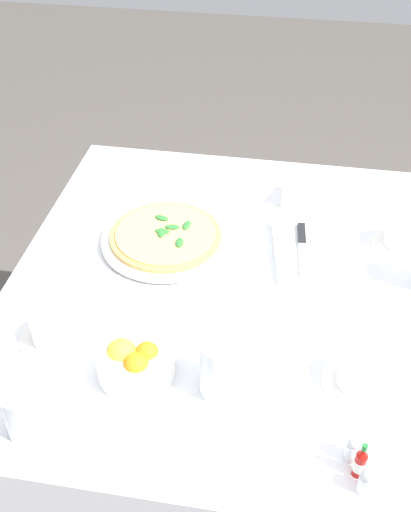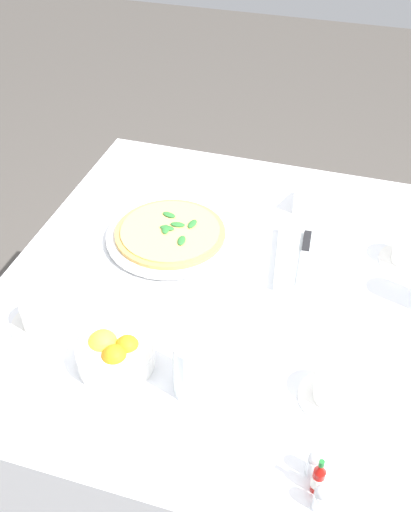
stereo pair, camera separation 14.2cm
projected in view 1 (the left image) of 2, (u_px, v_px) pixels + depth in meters
name	position (u px, v px, depth m)	size (l,w,h in m)	color
ground_plane	(237.00, 466.00, 1.86)	(8.00, 8.00, 0.00)	#4C4742
dining_table	(245.00, 326.00, 1.47)	(1.07, 1.07, 0.75)	white
pizza_plate	(166.00, 240.00, 1.48)	(0.31, 0.31, 0.02)	white
pizza	(166.00, 235.00, 1.47)	(0.27, 0.27, 0.02)	tan
coffee_cup_far_right	(358.00, 374.00, 1.14)	(0.13, 0.13, 0.06)	white
coffee_cup_center_back	(402.00, 236.00, 1.46)	(0.13, 0.13, 0.07)	white
coffee_cup_near_right	(51.00, 331.00, 1.23)	(0.13, 0.13, 0.06)	white
water_glass_right_edge	(23.00, 414.00, 1.05)	(0.07, 0.07, 0.11)	white
water_glass_left_edge	(220.00, 369.00, 1.12)	(0.08, 0.08, 0.13)	white
napkin_folded	(302.00, 251.00, 1.45)	(0.24, 0.16, 0.02)	white
dinner_knife	(302.00, 247.00, 1.44)	(0.20, 0.04, 0.01)	silver
citrus_bowl	(135.00, 362.00, 1.17)	(0.15, 0.15, 0.07)	white
hot_sauce_bottle	(360.00, 462.00, 1.00)	(0.02, 0.02, 0.08)	#B7140F
salt_shaker	(366.00, 482.00, 0.98)	(0.03, 0.03, 0.06)	white
pepper_shaker	(353.00, 450.00, 1.03)	(0.03, 0.03, 0.06)	white
menu_card	(289.00, 190.00, 1.61)	(0.09, 0.03, 0.06)	white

